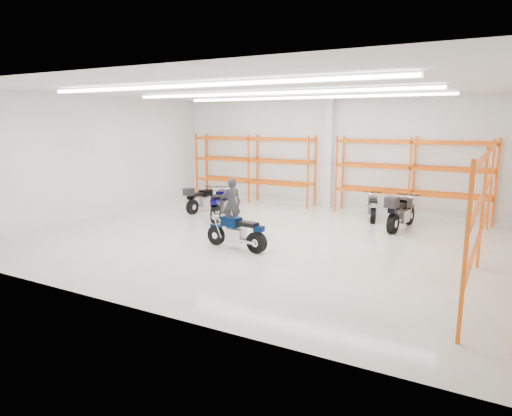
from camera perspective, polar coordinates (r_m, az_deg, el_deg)
The scene contains 12 objects.
ground at distance 14.21m, azimuth 0.68°, elevation -3.70°, with size 14.00×14.00×0.00m, color beige.
room_shell at distance 13.79m, azimuth 0.76°, elevation 9.65°, with size 14.02×12.02×4.51m.
motorcycle_main at distance 12.80m, azimuth -2.22°, elevation -3.17°, with size 2.04×0.68×1.00m.
motorcycle_back_a at distance 18.21m, azimuth -6.92°, elevation 1.04°, with size 0.65×2.03×1.04m.
motorcycle_back_b at distance 16.81m, azimuth -4.42°, elevation 0.38°, with size 0.98×2.25×1.13m.
motorcycle_back_c at distance 17.17m, azimuth 14.34°, elevation 0.03°, with size 0.84×1.91×0.97m.
motorcycle_back_d at distance 15.76m, azimuth 17.52°, elevation -0.59°, with size 0.79×2.37×1.22m.
standing_man at distance 15.25m, azimuth -3.08°, elevation 0.55°, with size 0.62×0.41×1.70m, color black.
structural_column at distance 19.13m, azimuth 9.10°, elevation 6.73°, with size 0.32×0.32×4.50m, color white.
pallet_racking_back_left at distance 20.28m, azimuth -0.37°, elevation 5.77°, with size 5.67×0.87×3.00m.
pallet_racking_back_right at distance 17.95m, azimuth 18.94°, elevation 4.54°, with size 5.67×0.87×3.00m.
pallet_racking_side at distance 12.22m, azimuth 28.47°, elevation 1.29°, with size 0.87×9.07×3.00m.
Camera 1 is at (6.56, -12.10, 3.55)m, focal length 32.00 mm.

